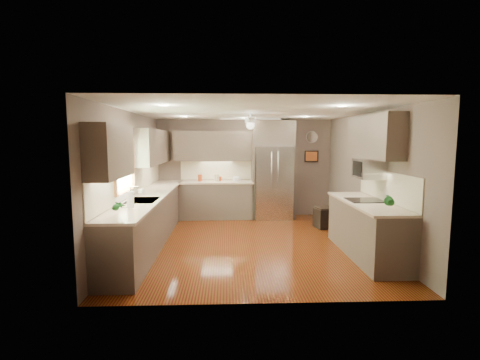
{
  "coord_description": "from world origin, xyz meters",
  "views": [
    {
      "loc": [
        -0.46,
        -6.51,
        1.98
      ],
      "look_at": [
        -0.19,
        0.6,
        1.16
      ],
      "focal_mm": 26.0,
      "sensor_mm": 36.0,
      "label": 1
    }
  ],
  "objects": [
    {
      "name": "wall_clock",
      "position": [
        1.75,
        2.48,
        2.05
      ],
      "size": [
        0.3,
        0.03,
        0.3
      ],
      "color": "white",
      "rests_on": "wall_back"
    },
    {
      "name": "paper_towel",
      "position": [
        -1.92,
        -1.28,
        1.08
      ],
      "size": [
        0.11,
        0.11,
        0.27
      ],
      "color": "white",
      "rests_on": "left_run"
    },
    {
      "name": "wall_left",
      "position": [
        -2.25,
        0.0,
        1.25
      ],
      "size": [
        0.0,
        5.0,
        5.0
      ],
      "primitive_type": "plane",
      "rotation": [
        1.57,
        0.0,
        1.57
      ],
      "color": "#695950",
      "rests_on": "ground"
    },
    {
      "name": "ceiling_fan",
      "position": [
        -0.0,
        0.3,
        2.33
      ],
      "size": [
        1.18,
        1.18,
        0.32
      ],
      "color": "white",
      "rests_on": "ceiling"
    },
    {
      "name": "wall_back",
      "position": [
        0.0,
        2.5,
        1.25
      ],
      "size": [
        4.5,
        0.0,
        4.5
      ],
      "primitive_type": "plane",
      "rotation": [
        1.57,
        0.0,
        0.0
      ],
      "color": "#695950",
      "rests_on": "ground"
    },
    {
      "name": "canister_c",
      "position": [
        -0.71,
        2.2,
        1.03
      ],
      "size": [
        0.13,
        0.13,
        0.18
      ],
      "primitive_type": "cylinder",
      "rotation": [
        0.0,
        0.0,
        0.15
      ],
      "color": "#C4B793",
      "rests_on": "back_run"
    },
    {
      "name": "potted_plant_left",
      "position": [
        -1.94,
        -1.81,
        1.08
      ],
      "size": [
        0.16,
        0.11,
        0.29
      ],
      "primitive_type": "imported",
      "rotation": [
        0.0,
        0.0,
        -0.06
      ],
      "color": "#1B5E20",
      "rests_on": "left_run"
    },
    {
      "name": "framed_print",
      "position": [
        1.75,
        2.48,
        1.55
      ],
      "size": [
        0.36,
        0.03,
        0.3
      ],
      "color": "black",
      "rests_on": "wall_back"
    },
    {
      "name": "sink",
      "position": [
        -1.93,
        -0.5,
        0.91
      ],
      "size": [
        0.5,
        0.7,
        0.32
      ],
      "color": "silver",
      "rests_on": "left_run"
    },
    {
      "name": "wall_right",
      "position": [
        2.25,
        0.0,
        1.25
      ],
      "size": [
        0.0,
        5.0,
        5.0
      ],
      "primitive_type": "plane",
      "rotation": [
        1.57,
        0.0,
        -1.57
      ],
      "color": "#695950",
      "rests_on": "ground"
    },
    {
      "name": "microwave",
      "position": [
        2.03,
        -0.55,
        1.48
      ],
      "size": [
        0.43,
        0.55,
        0.34
      ],
      "color": "silver",
      "rests_on": "wall_right"
    },
    {
      "name": "stool",
      "position": [
        1.73,
        1.09,
        0.24
      ],
      "size": [
        0.46,
        0.46,
        0.47
      ],
      "color": "black",
      "rests_on": "ground"
    },
    {
      "name": "floor",
      "position": [
        0.0,
        0.0,
        0.0
      ],
      "size": [
        5.0,
        5.0,
        0.0
      ],
      "primitive_type": "plane",
      "color": "#4E100A",
      "rests_on": "ground"
    },
    {
      "name": "recessed_lights",
      "position": [
        -0.04,
        0.4,
        2.49
      ],
      "size": [
        2.84,
        3.14,
        0.01
      ],
      "color": "white",
      "rests_on": "ceiling"
    },
    {
      "name": "potted_plant_right",
      "position": [
        1.92,
        -1.62,
        1.1
      ],
      "size": [
        0.2,
        0.17,
        0.32
      ],
      "primitive_type": "imported",
      "rotation": [
        0.0,
        0.0,
        -0.19
      ],
      "color": "#1B5E20",
      "rests_on": "right_run"
    },
    {
      "name": "bowl",
      "position": [
        -0.21,
        2.19,
        0.97
      ],
      "size": [
        0.25,
        0.25,
        0.05
      ],
      "primitive_type": "imported",
      "rotation": [
        0.0,
        0.0,
        -0.24
      ],
      "color": "#C4B793",
      "rests_on": "back_run"
    },
    {
      "name": "ceiling",
      "position": [
        0.0,
        0.0,
        2.5
      ],
      "size": [
        5.0,
        5.0,
        0.0
      ],
      "primitive_type": "plane",
      "rotation": [
        3.14,
        0.0,
        0.0
      ],
      "color": "white",
      "rests_on": "ground"
    },
    {
      "name": "refrigerator",
      "position": [
        0.7,
        2.16,
        1.19
      ],
      "size": [
        1.06,
        0.75,
        2.45
      ],
      "color": "silver",
      "rests_on": "ground"
    },
    {
      "name": "canister_a",
      "position": [
        -1.14,
        2.24,
        1.02
      ],
      "size": [
        0.13,
        0.13,
        0.18
      ],
      "primitive_type": "cylinder",
      "rotation": [
        0.0,
        0.0,
        0.24
      ],
      "color": "#9B3510",
      "rests_on": "back_run"
    },
    {
      "name": "canister_d",
      "position": [
        -0.63,
        2.24,
        1.0
      ],
      "size": [
        0.09,
        0.09,
        0.11
      ],
      "primitive_type": "cylinder",
      "rotation": [
        0.0,
        0.0,
        -0.23
      ],
      "color": "#9B3510",
      "rests_on": "back_run"
    },
    {
      "name": "wall_front",
      "position": [
        0.0,
        -2.5,
        1.25
      ],
      "size": [
        4.5,
        0.0,
        4.5
      ],
      "primitive_type": "plane",
      "rotation": [
        -1.57,
        0.0,
        0.0
      ],
      "color": "#695950",
      "rests_on": "ground"
    },
    {
      "name": "window",
      "position": [
        -2.22,
        -0.5,
        1.55
      ],
      "size": [
        0.05,
        1.12,
        0.92
      ],
      "color": "#BFF2B2",
      "rests_on": "wall_left"
    },
    {
      "name": "right_run",
      "position": [
        1.93,
        -0.8,
        0.48
      ],
      "size": [
        0.7,
        2.2,
        1.45
      ],
      "color": "brown",
      "rests_on": "ground"
    },
    {
      "name": "left_run",
      "position": [
        -1.95,
        0.15,
        0.48
      ],
      "size": [
        0.65,
        4.7,
        1.45
      ],
      "color": "brown",
      "rests_on": "ground"
    },
    {
      "name": "soap_bottle",
      "position": [
        -2.07,
        0.02,
        1.03
      ],
      "size": [
        0.09,
        0.09,
        0.18
      ],
      "primitive_type": "imported",
      "rotation": [
        0.0,
        0.0,
        -0.16
      ],
      "color": "white",
      "rests_on": "left_run"
    },
    {
      "name": "back_run",
      "position": [
        -0.72,
        2.2,
        0.48
      ],
      "size": [
        1.85,
        0.65,
        1.45
      ],
      "color": "brown",
      "rests_on": "ground"
    },
    {
      "name": "uppers",
      "position": [
        -0.74,
        0.71,
        1.87
      ],
      "size": [
        4.5,
        4.7,
        0.95
      ],
      "color": "brown",
      "rests_on": "wall_left"
    }
  ]
}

